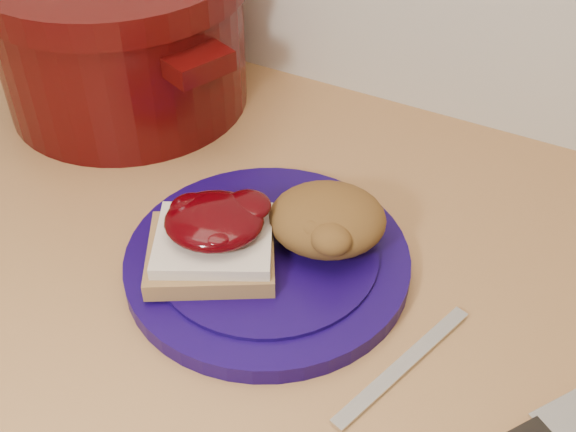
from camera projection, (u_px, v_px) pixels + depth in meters
The scene contains 6 objects.
plate at pixel (267, 261), 0.64m from camera, with size 0.25×0.25×0.02m, color #110442.
sandwich at pixel (213, 238), 0.61m from camera, with size 0.14×0.13×0.05m.
stuffing_mound at pixel (327, 219), 0.62m from camera, with size 0.10×0.09×0.05m, color brown.
butter_knife at pixel (403, 365), 0.56m from camera, with size 0.16×0.01×0.00m, color silver.
dutch_oven at pixel (121, 33), 0.80m from camera, with size 0.37×0.37×0.18m.
pepper_grinder at pixel (78, 17), 0.86m from camera, with size 0.07×0.07×0.14m.
Camera 1 is at (0.24, 1.10, 1.36)m, focal length 45.00 mm.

